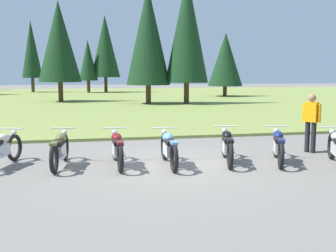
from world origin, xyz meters
name	(u,v)px	position (x,y,z in m)	size (l,w,h in m)	color
ground_plane	(173,165)	(0.00, 0.00, 0.00)	(140.00, 140.00, 0.00)	slate
grass_moorland	(111,98)	(0.00, 25.94, 0.05)	(80.00, 44.00, 0.10)	olive
forest_treeline	(18,47)	(-8.07, 29.47, 4.56)	(34.89, 30.27, 9.07)	#47331E
motorcycle_cream	(0,149)	(-4.13, 0.64, 0.44)	(0.88, 2.02, 0.88)	black
motorcycle_olive	(60,149)	(-2.71, 0.41, 0.44)	(0.62, 2.10, 0.88)	black
motorcycle_maroon	(117,148)	(-1.34, 0.21, 0.44)	(0.62, 2.10, 0.88)	black
motorcycle_sky_blue	(169,148)	(-0.10, -0.01, 0.44)	(0.62, 2.10, 0.88)	black
motorcycle_black	(227,146)	(1.41, 0.02, 0.44)	(0.75, 2.06, 0.88)	black
motorcycle_navy	(278,146)	(2.68, -0.23, 0.44)	(0.94, 1.99, 0.88)	black
rider_with_back_turned	(311,119)	(4.19, 0.84, 0.95)	(0.39, 0.47, 1.67)	black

